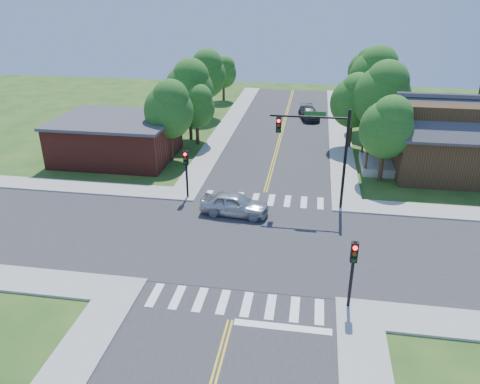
% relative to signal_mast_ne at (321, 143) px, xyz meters
% --- Properties ---
extents(ground, '(100.00, 100.00, 0.00)m').
position_rel_signal_mast_ne_xyz_m(ground, '(-3.91, -5.59, -4.85)').
color(ground, '#204916').
rests_on(ground, ground).
extents(road_ns, '(10.00, 90.00, 0.04)m').
position_rel_signal_mast_ne_xyz_m(road_ns, '(-3.91, -5.59, -4.83)').
color(road_ns, '#2D2D30').
rests_on(road_ns, ground).
extents(road_ew, '(90.00, 10.00, 0.04)m').
position_rel_signal_mast_ne_xyz_m(road_ew, '(-3.91, -5.59, -4.83)').
color(road_ew, '#2D2D30').
rests_on(road_ew, ground).
extents(intersection_patch, '(10.20, 10.20, 0.06)m').
position_rel_signal_mast_ne_xyz_m(intersection_patch, '(-3.91, -5.59, -4.85)').
color(intersection_patch, '#2D2D30').
rests_on(intersection_patch, ground).
extents(sidewalk_ne, '(40.00, 40.00, 0.14)m').
position_rel_signal_mast_ne_xyz_m(sidewalk_ne, '(11.90, 10.23, -4.78)').
color(sidewalk_ne, '#9E9B93').
rests_on(sidewalk_ne, ground).
extents(sidewalk_nw, '(40.00, 40.00, 0.14)m').
position_rel_signal_mast_ne_xyz_m(sidewalk_nw, '(-19.73, 10.23, -4.78)').
color(sidewalk_nw, '#9E9B93').
rests_on(sidewalk_nw, ground).
extents(crosswalk_north, '(8.85, 2.00, 0.01)m').
position_rel_signal_mast_ne_xyz_m(crosswalk_north, '(-3.91, 0.61, -4.80)').
color(crosswalk_north, white).
rests_on(crosswalk_north, ground).
extents(crosswalk_south, '(8.85, 2.00, 0.01)m').
position_rel_signal_mast_ne_xyz_m(crosswalk_south, '(-3.91, -11.79, -4.80)').
color(crosswalk_south, white).
rests_on(crosswalk_south, ground).
extents(centerline, '(0.30, 90.00, 0.01)m').
position_rel_signal_mast_ne_xyz_m(centerline, '(-3.91, -5.59, -4.80)').
color(centerline, gold).
rests_on(centerline, ground).
extents(stop_bar, '(4.60, 0.45, 0.09)m').
position_rel_signal_mast_ne_xyz_m(stop_bar, '(-1.41, -13.19, -4.85)').
color(stop_bar, white).
rests_on(stop_bar, ground).
extents(signal_mast_ne, '(5.30, 0.42, 7.20)m').
position_rel_signal_mast_ne_xyz_m(signal_mast_ne, '(0.00, 0.00, 0.00)').
color(signal_mast_ne, black).
rests_on(signal_mast_ne, ground).
extents(signal_pole_se, '(0.34, 0.42, 3.80)m').
position_rel_signal_mast_ne_xyz_m(signal_pole_se, '(1.69, -11.21, -2.19)').
color(signal_pole_se, black).
rests_on(signal_pole_se, ground).
extents(signal_pole_nw, '(0.34, 0.42, 3.80)m').
position_rel_signal_mast_ne_xyz_m(signal_pole_nw, '(-9.51, -0.01, -2.19)').
color(signal_pole_nw, black).
rests_on(signal_pole_nw, ground).
extents(house_ne, '(13.05, 8.80, 7.11)m').
position_rel_signal_mast_ne_xyz_m(house_ne, '(11.19, 8.65, -1.52)').
color(house_ne, '#342512').
rests_on(house_ne, ground).
extents(building_nw, '(10.40, 8.40, 3.73)m').
position_rel_signal_mast_ne_xyz_m(building_nw, '(-18.11, 7.61, -2.97)').
color(building_nw, maroon).
rests_on(building_nw, ground).
extents(tree_e_a, '(4.16, 3.95, 7.07)m').
position_rel_signal_mast_ne_xyz_m(tree_e_a, '(5.09, 5.72, -0.22)').
color(tree_e_a, '#382314').
rests_on(tree_e_a, ground).
extents(tree_e_b, '(5.13, 4.88, 8.73)m').
position_rel_signal_mast_ne_xyz_m(tree_e_b, '(5.32, 12.17, 0.87)').
color(tree_e_b, '#382314').
rests_on(tree_e_b, ground).
extents(tree_e_c, '(5.31, 5.04, 9.03)m').
position_rel_signal_mast_ne_xyz_m(tree_e_c, '(5.40, 20.02, 1.06)').
color(tree_e_c, '#382314').
rests_on(tree_e_c, ground).
extents(tree_e_d, '(4.49, 4.27, 7.64)m').
position_rel_signal_mast_ne_xyz_m(tree_e_d, '(5.50, 29.60, 0.15)').
color(tree_e_d, '#382314').
rests_on(tree_e_d, ground).
extents(tree_w_a, '(4.31, 4.10, 7.33)m').
position_rel_signal_mast_ne_xyz_m(tree_w_a, '(-13.01, 7.73, -0.05)').
color(tree_w_a, '#382314').
rests_on(tree_w_a, ground).
extents(tree_w_b, '(4.82, 4.58, 8.19)m').
position_rel_signal_mast_ne_xyz_m(tree_w_b, '(-12.82, 13.90, 0.51)').
color(tree_w_b, '#382314').
rests_on(tree_w_b, ground).
extents(tree_w_c, '(4.69, 4.45, 7.96)m').
position_rel_signal_mast_ne_xyz_m(tree_w_c, '(-13.20, 22.75, 0.37)').
color(tree_w_c, '#382314').
rests_on(tree_w_c, ground).
extents(tree_w_d, '(3.51, 3.34, 5.97)m').
position_rel_signal_mast_ne_xyz_m(tree_w_d, '(-12.79, 31.30, -0.94)').
color(tree_w_d, '#382314').
rests_on(tree_w_d, ground).
extents(tree_house, '(4.29, 4.08, 7.29)m').
position_rel_signal_mast_ne_xyz_m(tree_house, '(3.03, 13.72, -0.07)').
color(tree_house, '#382314').
rests_on(tree_house, ground).
extents(tree_bldg, '(3.56, 3.39, 6.06)m').
position_rel_signal_mast_ne_xyz_m(tree_bldg, '(-11.76, 12.49, -0.89)').
color(tree_bldg, '#382314').
rests_on(tree_bldg, ground).
extents(car_silver, '(2.74, 5.05, 1.60)m').
position_rel_signal_mast_ne_xyz_m(car_silver, '(-5.60, -2.09, -4.05)').
color(car_silver, silver).
rests_on(car_silver, ground).
extents(car_dgrey, '(3.94, 5.56, 1.38)m').
position_rel_signal_mast_ne_xyz_m(car_dgrey, '(-1.19, 23.57, -4.16)').
color(car_dgrey, '#282B2D').
rests_on(car_dgrey, ground).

